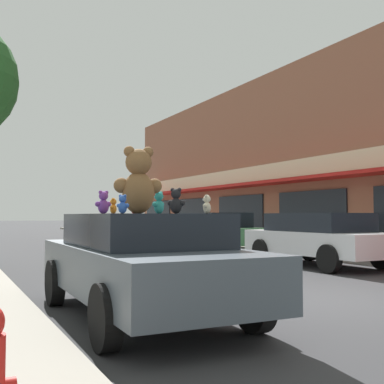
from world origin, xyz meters
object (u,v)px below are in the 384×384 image
at_px(plush_art_car, 142,260).
at_px(teddy_bear_purple, 103,203).
at_px(teddy_bear_black, 176,201).
at_px(teddy_bear_teal, 159,203).
at_px(parked_car_far_center, 318,237).
at_px(parked_car_far_right, 216,231).
at_px(teddy_bear_giant, 138,181).
at_px(teddy_bear_blue, 123,204).
at_px(teddy_bear_red, 135,204).
at_px(teddy_bear_cream, 207,205).
at_px(teddy_bear_orange, 113,206).

height_order(plush_art_car, teddy_bear_purple, teddy_bear_purple).
bearing_deg(teddy_bear_black, teddy_bear_teal, -57.66).
relative_size(parked_car_far_center, parked_car_far_right, 1.06).
bearing_deg(teddy_bear_giant, plush_art_car, -123.77).
distance_m(teddy_bear_blue, parked_car_far_right, 12.94).
bearing_deg(teddy_bear_red, plush_art_car, 93.55).
bearing_deg(teddy_bear_cream, teddy_bear_orange, -114.56).
distance_m(teddy_bear_purple, parked_car_far_right, 11.95).
xyz_separation_m(teddy_bear_black, teddy_bear_blue, (-0.66, 0.11, -0.04)).
relative_size(teddy_bear_cream, teddy_bear_orange, 0.98).
bearing_deg(teddy_bear_teal, parked_car_far_center, 178.91).
height_order(plush_art_car, teddy_bear_orange, teddy_bear_orange).
distance_m(plush_art_car, teddy_bear_black, 1.20).
relative_size(plush_art_car, teddy_bear_orange, 18.63).
distance_m(teddy_bear_giant, parked_car_far_right, 12.15).
height_order(teddy_bear_black, teddy_bear_orange, teddy_bear_black).
xyz_separation_m(teddy_bear_teal, parked_car_far_right, (6.37, 9.38, -0.78)).
xyz_separation_m(teddy_bear_giant, teddy_bear_black, (0.21, -0.79, -0.29)).
height_order(teddy_bear_teal, teddy_bear_black, teddy_bear_teal).
bearing_deg(teddy_bear_cream, parked_car_far_right, -165.02).
height_order(teddy_bear_teal, parked_car_far_center, teddy_bear_teal).
xyz_separation_m(teddy_bear_black, teddy_bear_red, (0.18, 1.96, 0.01)).
bearing_deg(teddy_bear_giant, parked_car_far_center, -139.36).
xyz_separation_m(teddy_bear_red, teddy_bear_cream, (0.25, -1.98, -0.05)).
xyz_separation_m(teddy_bear_blue, parked_car_far_right, (7.37, 10.61, -0.72)).
bearing_deg(teddy_bear_orange, teddy_bear_red, 141.04).
xyz_separation_m(teddy_bear_red, teddy_bear_orange, (-0.42, -0.15, -0.05)).
height_order(teddy_bear_teal, teddy_bear_orange, teddy_bear_teal).
height_order(plush_art_car, parked_car_far_center, parked_car_far_center).
height_order(teddy_bear_blue, parked_car_far_center, teddy_bear_blue).
bearing_deg(teddy_bear_red, teddy_bear_blue, 84.56).
xyz_separation_m(teddy_bear_orange, teddy_bear_blue, (-0.42, -1.70, -0.01)).
height_order(teddy_bear_cream, teddy_bear_orange, teddy_bear_orange).
bearing_deg(parked_car_far_center, teddy_bear_giant, -148.79).
relative_size(teddy_bear_teal, teddy_bear_purple, 1.04).
relative_size(teddy_bear_giant, teddy_bear_red, 2.66).
height_order(teddy_bear_teal, parked_car_far_right, teddy_bear_teal).
bearing_deg(teddy_bear_blue, teddy_bear_black, -139.55).
bearing_deg(parked_car_far_right, teddy_bear_teal, -124.17).
relative_size(plush_art_car, teddy_bear_giant, 5.00).
distance_m(teddy_bear_orange, parked_car_far_right, 11.32).
distance_m(teddy_bear_red, teddy_bear_blue, 2.03).
relative_size(teddy_bear_giant, teddy_bear_black, 2.89).
xyz_separation_m(teddy_bear_teal, parked_car_far_center, (6.37, 3.63, -0.79)).
bearing_deg(parked_car_far_right, teddy_bear_black, -122.01).
xyz_separation_m(teddy_bear_giant, parked_car_far_right, (6.91, 9.94, -1.06)).
xyz_separation_m(teddy_bear_blue, parked_car_far_center, (7.37, 4.86, -0.74)).
height_order(teddy_bear_cream, parked_car_far_center, teddy_bear_cream).
distance_m(teddy_bear_teal, teddy_bear_blue, 1.59).
bearing_deg(teddy_bear_giant, teddy_bear_cream, 138.07).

